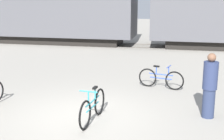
# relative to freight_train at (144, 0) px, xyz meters

# --- Properties ---
(ground_plane) EXTENTS (80.00, 80.00, 0.00)m
(ground_plane) POSITION_rel_freight_train_xyz_m (0.00, -12.79, -2.97)
(ground_plane) COLOR gray
(freight_train) EXTENTS (24.62, 2.92, 5.62)m
(freight_train) POSITION_rel_freight_train_xyz_m (0.00, 0.00, 0.00)
(freight_train) COLOR black
(freight_train) RESTS_ON ground_plane
(rail_near) EXTENTS (36.62, 0.07, 0.01)m
(rail_near) POSITION_rel_freight_train_xyz_m (0.00, -0.72, -2.96)
(rail_near) COLOR #4C4238
(rail_near) RESTS_ON ground_plane
(rail_far) EXTENTS (36.62, 0.07, 0.01)m
(rail_far) POSITION_rel_freight_train_xyz_m (0.00, 0.72, -2.96)
(rail_far) COLOR #4C4238
(rail_far) RESTS_ON ground_plane
(bicycle_blue) EXTENTS (1.59, 0.51, 0.81)m
(bicycle_blue) POSITION_rel_freight_train_xyz_m (1.88, -9.65, -2.62)
(bicycle_blue) COLOR black
(bicycle_blue) RESTS_ON ground_plane
(bicycle_teal) EXTENTS (0.46, 1.75, 0.89)m
(bicycle_teal) POSITION_rel_freight_train_xyz_m (0.42, -13.06, -2.59)
(bicycle_teal) COLOR black
(bicycle_teal) RESTS_ON ground_plane
(person_in_navy) EXTENTS (0.37, 0.37, 1.71)m
(person_in_navy) POSITION_rel_freight_train_xyz_m (3.29, -12.11, -2.12)
(person_in_navy) COLOR #283351
(person_in_navy) RESTS_ON ground_plane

